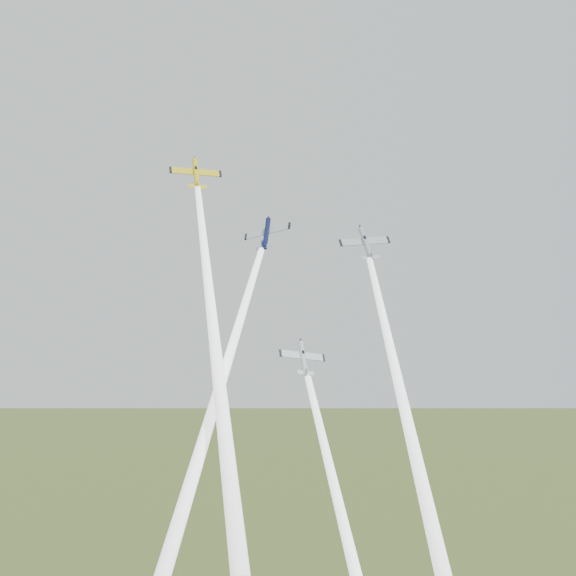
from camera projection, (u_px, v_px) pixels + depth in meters
The scene contains 7 objects.
plane_yellow at pixel (196, 174), 115.22m from camera, with size 8.42×8.35×1.32m, color yellow, non-canonical shape.
smoke_trail_yellow at pixel (215, 346), 95.53m from camera, with size 2.18×2.18×59.66m, color white, non-canonical shape.
plane_navy at pixel (267, 233), 110.89m from camera, with size 7.82×7.76×1.23m, color #0C1237, non-canonical shape.
smoke_trail_navy at pixel (207, 430), 91.54m from camera, with size 2.18×2.18×60.74m, color white, non-canonical shape.
plane_silver_right at pixel (366, 243), 112.51m from camera, with size 8.21×8.14×1.29m, color #A4A9B2, non-canonical shape.
smoke_trail_silver_right at pixel (409, 430), 92.99m from camera, with size 2.18×2.18×57.95m, color white, non-canonical shape.
plane_silver_low at pixel (303, 358), 103.40m from camera, with size 7.05×7.00×1.10m, color silver, non-canonical shape.
Camera 1 is at (-2.05, -110.13, 83.33)m, focal length 45.00 mm.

